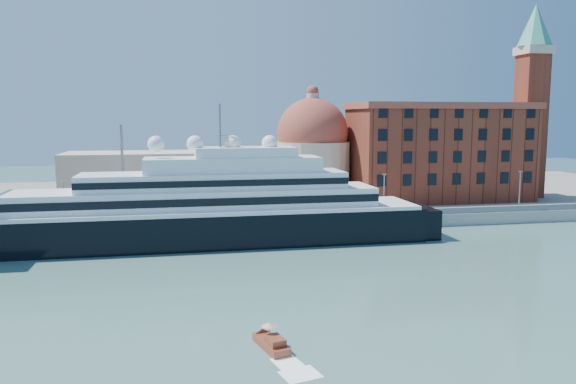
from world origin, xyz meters
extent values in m
plane|color=#3D6A67|center=(0.00, 0.00, 0.00)|extent=(400.00, 400.00, 0.00)
cube|color=gray|center=(0.00, 34.00, 1.25)|extent=(180.00, 10.00, 2.50)
cube|color=slate|center=(0.00, 75.00, 1.00)|extent=(260.00, 72.00, 2.00)
cube|color=slate|center=(0.00, 29.50, 3.10)|extent=(180.00, 0.10, 1.20)
cube|color=black|center=(-9.32, 23.00, 2.35)|extent=(83.48, 12.84, 6.96)
cube|color=black|center=(32.41, 23.00, 2.14)|extent=(6.42, 11.77, 6.42)
cube|color=white|center=(-9.32, 23.00, 6.10)|extent=(81.34, 13.06, 0.64)
cube|color=white|center=(-7.18, 23.00, 8.03)|extent=(62.07, 10.70, 3.21)
cube|color=black|center=(-7.18, 17.65, 8.03)|extent=(62.07, 0.15, 1.28)
cube|color=white|center=(-3.97, 23.00, 11.02)|extent=(44.95, 9.63, 2.78)
cube|color=white|center=(-0.76, 23.00, 13.70)|extent=(29.97, 8.56, 2.57)
cube|color=white|center=(1.38, 23.00, 15.84)|extent=(17.12, 7.49, 1.71)
cylinder|color=slate|center=(-2.90, 23.00, 20.33)|extent=(0.32, 0.32, 7.49)
sphere|color=white|center=(-13.61, 23.00, 17.34)|extent=(2.78, 2.78, 2.78)
sphere|color=white|center=(-7.18, 23.00, 17.34)|extent=(2.78, 2.78, 2.78)
sphere|color=white|center=(-0.76, 23.00, 17.34)|extent=(2.78, 2.78, 2.78)
sphere|color=white|center=(5.66, 23.00, 17.34)|extent=(2.78, 2.78, 2.78)
cube|color=white|center=(-37.26, 20.14, 1.98)|extent=(4.75, 3.73, 1.25)
cube|color=maroon|center=(-2.07, -23.32, 0.31)|extent=(3.00, 5.54, 0.88)
cube|color=maroon|center=(-1.85, -24.17, 1.05)|extent=(1.90, 2.47, 0.70)
cylinder|color=slate|center=(-2.18, -22.90, 1.40)|extent=(0.05, 0.05, 1.40)
cone|color=red|center=(-2.18, -22.90, 2.20)|extent=(1.58, 1.58, 0.35)
cube|color=maroon|center=(52.00, 52.00, 13.00)|extent=(42.00, 18.00, 22.00)
cube|color=brown|center=(52.00, 52.00, 24.50)|extent=(43.00, 19.00, 1.50)
cube|color=maroon|center=(76.00, 52.00, 19.50)|extent=(6.00, 6.00, 35.00)
cube|color=beige|center=(76.00, 52.00, 38.00)|extent=(7.00, 7.00, 2.00)
cone|color=teal|center=(76.00, 52.00, 44.00)|extent=(8.40, 8.40, 10.00)
cylinder|color=beige|center=(22.00, 58.00, 9.00)|extent=(18.00, 18.00, 14.00)
sphere|color=brown|center=(22.00, 58.00, 18.00)|extent=(17.00, 17.00, 17.00)
cylinder|color=beige|center=(22.00, 58.00, 26.00)|extent=(3.00, 3.00, 3.00)
cube|color=beige|center=(8.00, 56.00, 7.00)|extent=(18.00, 14.00, 10.00)
cube|color=beige|center=(-20.00, 58.00, 8.00)|extent=(30.00, 16.00, 12.00)
cylinder|color=slate|center=(-30.00, 31.00, 6.50)|extent=(0.24, 0.24, 8.00)
cube|color=slate|center=(-30.00, 31.00, 10.60)|extent=(0.80, 0.30, 0.25)
cylinder|color=slate|center=(0.00, 31.00, 6.50)|extent=(0.24, 0.24, 8.00)
cube|color=slate|center=(0.00, 31.00, 10.60)|extent=(0.80, 0.30, 0.25)
cylinder|color=slate|center=(30.00, 31.00, 6.50)|extent=(0.24, 0.24, 8.00)
cube|color=slate|center=(30.00, 31.00, 10.60)|extent=(0.80, 0.30, 0.25)
cylinder|color=slate|center=(60.00, 31.00, 6.50)|extent=(0.24, 0.24, 8.00)
cube|color=slate|center=(60.00, 31.00, 10.60)|extent=(0.80, 0.30, 0.25)
cylinder|color=slate|center=(-20.00, 33.00, 11.50)|extent=(0.50, 0.50, 18.00)
camera|label=1|loc=(-10.56, -73.35, 21.61)|focal=35.00mm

